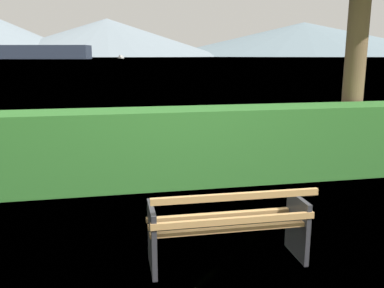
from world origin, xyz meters
name	(u,v)px	position (x,y,z in m)	size (l,w,h in m)	color
ground_plane	(226,261)	(0.00, 0.00, 0.00)	(1400.00, 1400.00, 0.00)	olive
water_surface	(109,58)	(0.00, 306.16, 0.00)	(620.00, 620.00, 0.00)	#7A99A8
park_bench	(228,226)	(0.00, -0.06, 0.42)	(1.66, 0.59, 0.87)	tan
hedge_row	(181,146)	(0.00, 2.81, 0.64)	(12.61, 0.87, 1.28)	#2D6B28
sailboat_mid	(121,57)	(6.88, 255.48, 0.68)	(3.65, 6.18, 1.87)	silver
distant_hills	(106,31)	(-2.03, 555.05, 32.73)	(915.56, 456.94, 83.27)	gray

